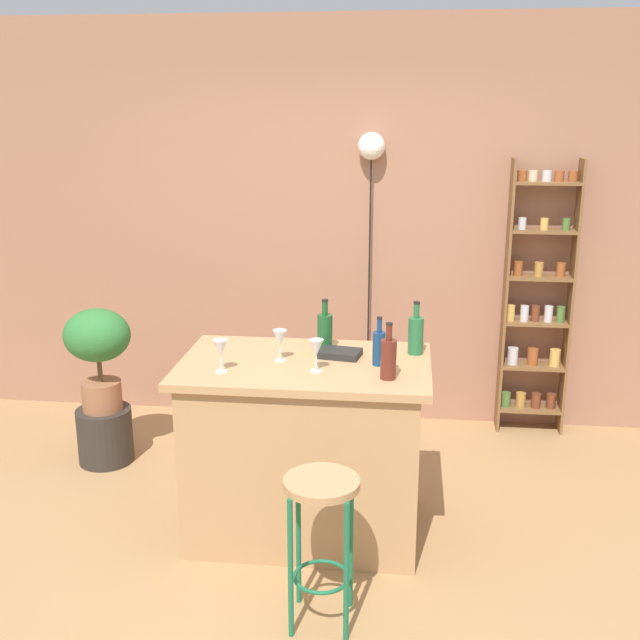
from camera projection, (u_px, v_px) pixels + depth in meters
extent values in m
plane|color=#A37A4C|center=(298.00, 560.00, 3.90)|extent=(12.00, 12.00, 0.00)
cube|color=#9E6B51|center=(336.00, 226.00, 5.38)|extent=(6.40, 0.10, 2.80)
cube|color=tan|center=(305.00, 451.00, 4.06)|extent=(1.18, 0.74, 0.92)
cube|color=tan|center=(305.00, 366.00, 3.93)|extent=(1.28, 0.81, 0.04)
cylinder|color=#196642|center=(291.00, 569.00, 3.25)|extent=(0.02, 0.02, 0.66)
cylinder|color=#196642|center=(346.00, 573.00, 3.23)|extent=(0.02, 0.02, 0.66)
cylinder|color=#196642|center=(298.00, 539.00, 3.48)|extent=(0.02, 0.02, 0.66)
cylinder|color=#196642|center=(351.00, 542.00, 3.45)|extent=(0.02, 0.02, 0.66)
torus|color=#196642|center=(322.00, 577.00, 3.38)|extent=(0.26, 0.26, 0.02)
cylinder|color=tan|center=(322.00, 483.00, 3.26)|extent=(0.33, 0.33, 0.03)
cube|color=brown|center=(505.00, 299.00, 5.22)|extent=(0.02, 0.17, 1.89)
cube|color=brown|center=(570.00, 301.00, 5.18)|extent=(0.02, 0.17, 1.89)
cube|color=brown|center=(529.00, 408.00, 5.42)|extent=(0.41, 0.17, 0.02)
cylinder|color=#4C7033|center=(506.00, 399.00, 5.41)|extent=(0.07, 0.07, 0.10)
cylinder|color=#AD7A38|center=(521.00, 400.00, 5.41)|extent=(0.07, 0.07, 0.10)
cylinder|color=brown|center=(536.00, 400.00, 5.39)|extent=(0.07, 0.07, 0.10)
cylinder|color=brown|center=(551.00, 401.00, 5.39)|extent=(0.07, 0.07, 0.10)
cube|color=brown|center=(532.00, 366.00, 5.33)|extent=(0.41, 0.17, 0.02)
cylinder|color=silver|center=(513.00, 356.00, 5.33)|extent=(0.07, 0.07, 0.12)
cylinder|color=#994C23|center=(533.00, 357.00, 5.31)|extent=(0.07, 0.07, 0.12)
cylinder|color=gold|center=(555.00, 358.00, 5.29)|extent=(0.07, 0.07, 0.12)
cube|color=brown|center=(536.00, 322.00, 5.24)|extent=(0.41, 0.17, 0.02)
cylinder|color=gold|center=(511.00, 313.00, 5.24)|extent=(0.06, 0.06, 0.11)
cylinder|color=silver|center=(524.00, 313.00, 5.23)|extent=(0.06, 0.06, 0.11)
cylinder|color=brown|center=(535.00, 313.00, 5.23)|extent=(0.06, 0.06, 0.11)
cylinder|color=silver|center=(548.00, 314.00, 5.22)|extent=(0.06, 0.06, 0.11)
cylinder|color=#4C7033|center=(561.00, 314.00, 5.21)|extent=(0.06, 0.06, 0.11)
cube|color=brown|center=(539.00, 277.00, 5.16)|extent=(0.41, 0.17, 0.02)
cylinder|color=#994C23|center=(518.00, 269.00, 5.17)|extent=(0.06, 0.06, 0.09)
cylinder|color=#AD7A38|center=(539.00, 269.00, 5.14)|extent=(0.06, 0.06, 0.09)
cylinder|color=#994C23|center=(561.00, 270.00, 5.12)|extent=(0.06, 0.06, 0.09)
cube|color=brown|center=(543.00, 231.00, 5.07)|extent=(0.41, 0.17, 0.02)
cylinder|color=silver|center=(522.00, 223.00, 5.07)|extent=(0.05, 0.05, 0.08)
cylinder|color=gold|center=(544.00, 224.00, 5.05)|extent=(0.05, 0.05, 0.08)
cylinder|color=#4C7033|center=(566.00, 224.00, 5.04)|extent=(0.05, 0.05, 0.08)
cube|color=brown|center=(547.00, 183.00, 4.99)|extent=(0.41, 0.17, 0.02)
cylinder|color=#994C23|center=(522.00, 176.00, 5.00)|extent=(0.06, 0.06, 0.07)
cylinder|color=beige|center=(533.00, 176.00, 4.99)|extent=(0.06, 0.06, 0.07)
cylinder|color=silver|center=(547.00, 176.00, 4.98)|extent=(0.06, 0.06, 0.07)
cylinder|color=#994C23|center=(559.00, 176.00, 4.97)|extent=(0.06, 0.06, 0.07)
cylinder|color=#994C23|center=(573.00, 176.00, 4.96)|extent=(0.06, 0.06, 0.07)
cylinder|color=#2D2823|center=(105.00, 435.00, 4.93)|extent=(0.35, 0.35, 0.36)
cylinder|color=#935B3D|center=(102.00, 395.00, 4.85)|extent=(0.25, 0.25, 0.19)
cylinder|color=brown|center=(100.00, 370.00, 4.81)|extent=(0.03, 0.03, 0.16)
ellipsoid|color=#2D7033|center=(97.00, 335.00, 4.75)|extent=(0.41, 0.37, 0.33)
cylinder|color=#194C23|center=(325.00, 332.00, 4.11)|extent=(0.08, 0.08, 0.19)
cylinder|color=#194C23|center=(325.00, 308.00, 4.07)|extent=(0.03, 0.03, 0.07)
cylinder|color=black|center=(325.00, 300.00, 4.06)|extent=(0.03, 0.03, 0.01)
cylinder|color=#236638|center=(416.00, 336.00, 4.03)|extent=(0.08, 0.08, 0.20)
cylinder|color=#236638|center=(417.00, 311.00, 3.99)|extent=(0.03, 0.03, 0.08)
cylinder|color=black|center=(417.00, 303.00, 3.98)|extent=(0.03, 0.03, 0.01)
cylinder|color=navy|center=(379.00, 349.00, 3.86)|extent=(0.06, 0.06, 0.17)
cylinder|color=navy|center=(379.00, 326.00, 3.83)|extent=(0.02, 0.02, 0.07)
cylinder|color=black|center=(380.00, 318.00, 3.82)|extent=(0.03, 0.03, 0.01)
cylinder|color=#5B2319|center=(388.00, 360.00, 3.66)|extent=(0.08, 0.08, 0.19)
cylinder|color=#5B2319|center=(389.00, 333.00, 3.63)|extent=(0.03, 0.03, 0.07)
cylinder|color=black|center=(389.00, 324.00, 3.61)|extent=(0.03, 0.03, 0.01)
cylinder|color=silver|center=(280.00, 360.00, 3.94)|extent=(0.06, 0.06, 0.00)
cylinder|color=silver|center=(280.00, 353.00, 3.93)|extent=(0.01, 0.01, 0.07)
cone|color=silver|center=(280.00, 338.00, 3.91)|extent=(0.07, 0.07, 0.08)
cylinder|color=silver|center=(221.00, 371.00, 3.78)|extent=(0.06, 0.06, 0.00)
cylinder|color=silver|center=(221.00, 364.00, 3.77)|extent=(0.01, 0.01, 0.07)
cone|color=silver|center=(221.00, 348.00, 3.75)|extent=(0.07, 0.07, 0.08)
cylinder|color=silver|center=(316.00, 371.00, 3.79)|extent=(0.06, 0.06, 0.00)
cylinder|color=silver|center=(316.00, 363.00, 3.78)|extent=(0.01, 0.01, 0.07)
cone|color=silver|center=(316.00, 348.00, 3.76)|extent=(0.07, 0.07, 0.08)
cube|color=black|center=(340.00, 353.00, 4.00)|extent=(0.23, 0.18, 0.03)
cylinder|color=black|center=(369.00, 289.00, 5.36)|extent=(0.01, 0.01, 1.95)
sphere|color=white|center=(371.00, 146.00, 5.10)|extent=(0.18, 0.18, 0.18)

